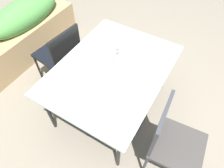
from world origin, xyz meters
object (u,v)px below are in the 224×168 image
(dining_table, at_px, (112,71))
(chair_near_left, at_px, (171,139))
(flower_vase, at_px, (118,57))
(chair_far_side, at_px, (60,52))

(dining_table, bearing_deg, chair_near_left, -111.92)
(chair_near_left, height_order, flower_vase, flower_vase)
(chair_far_side, relative_size, flower_vase, 3.35)
(dining_table, height_order, flower_vase, flower_vase)
(dining_table, distance_m, chair_far_side, 0.85)
(chair_near_left, bearing_deg, dining_table, -116.51)
(chair_far_side, bearing_deg, chair_near_left, -97.40)
(flower_vase, bearing_deg, chair_far_side, 90.66)
(flower_vase, bearing_deg, chair_near_left, -117.28)
(chair_near_left, distance_m, chair_far_side, 1.71)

